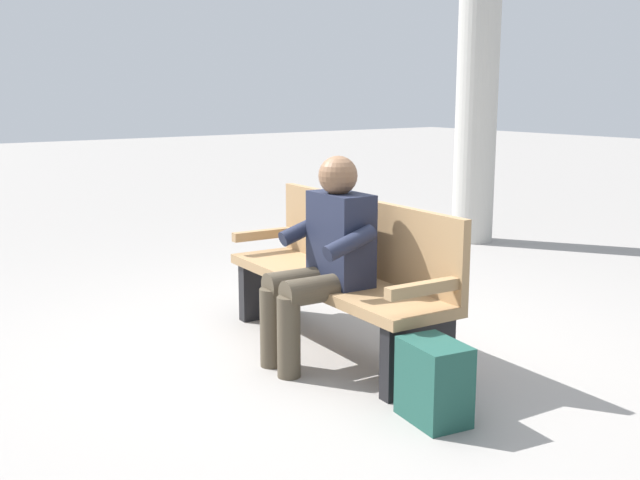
{
  "coord_description": "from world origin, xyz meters",
  "views": [
    {
      "loc": [
        -3.54,
        2.64,
        1.54
      ],
      "look_at": [
        -0.07,
        0.15,
        0.7
      ],
      "focal_mm": 43.14,
      "sensor_mm": 36.0,
      "label": 1
    }
  ],
  "objects_px": {
    "bench_near": "(343,274)",
    "backpack": "(435,382)",
    "person_seated": "(324,255)",
    "support_pillar": "(478,65)"
  },
  "relations": [
    {
      "from": "person_seated",
      "to": "backpack",
      "type": "xyz_separation_m",
      "value": [
        -0.95,
        0.04,
        -0.44
      ]
    },
    {
      "from": "bench_near",
      "to": "person_seated",
      "type": "height_order",
      "value": "person_seated"
    },
    {
      "from": "person_seated",
      "to": "backpack",
      "type": "relative_size",
      "value": 3.06
    },
    {
      "from": "bench_near",
      "to": "person_seated",
      "type": "relative_size",
      "value": 1.55
    },
    {
      "from": "bench_near",
      "to": "backpack",
      "type": "distance_m",
      "value": 1.16
    },
    {
      "from": "bench_near",
      "to": "backpack",
      "type": "xyz_separation_m",
      "value": [
        -1.09,
        0.28,
        -0.27
      ]
    },
    {
      "from": "bench_near",
      "to": "support_pillar",
      "type": "xyz_separation_m",
      "value": [
        1.89,
        -3.12,
        1.32
      ]
    },
    {
      "from": "backpack",
      "to": "support_pillar",
      "type": "distance_m",
      "value": 4.79
    },
    {
      "from": "person_seated",
      "to": "backpack",
      "type": "bearing_deg",
      "value": -178.93
    },
    {
      "from": "person_seated",
      "to": "backpack",
      "type": "height_order",
      "value": "person_seated"
    }
  ]
}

